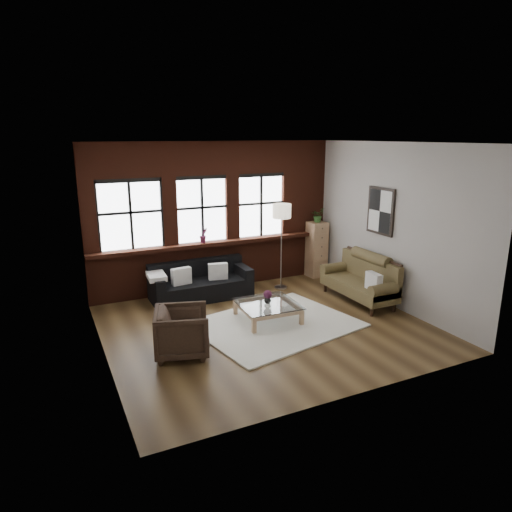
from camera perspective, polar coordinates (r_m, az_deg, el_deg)
name	(u,v)px	position (r m, az deg, el deg)	size (l,w,h in m)	color
floor	(265,326)	(8.28, 1.18, -8.77)	(5.50, 5.50, 0.00)	#47311A
ceiling	(266,143)	(7.58, 1.31, 13.97)	(5.50, 5.50, 0.00)	white
wall_back	(214,216)	(10.02, -5.23, 4.95)	(5.50, 5.50, 0.00)	#A9A39D
wall_front	(358,280)	(5.73, 12.59, -2.97)	(5.50, 5.50, 0.00)	#A9A39D
wall_left	(97,257)	(7.01, -19.26, -0.18)	(5.00, 5.00, 0.00)	#A9A39D
wall_right	(391,226)	(9.32, 16.56, 3.63)	(5.00, 5.00, 0.00)	#A9A39D
brick_backwall	(215,217)	(9.97, -5.11, 4.90)	(5.50, 0.12, 3.20)	#481C11
sill_ledge	(217,243)	(10.00, -4.85, 1.66)	(5.50, 0.30, 0.08)	#481C11
window_left	(131,216)	(9.48, -15.42, 4.83)	(1.38, 0.10, 1.50)	black
window_mid	(202,211)	(9.85, -6.79, 5.62)	(1.38, 0.10, 1.50)	black
window_right	(261,207)	(10.38, 0.58, 6.20)	(1.38, 0.10, 1.50)	black
wall_poster	(381,211)	(9.47, 15.33, 5.44)	(0.05, 0.74, 0.94)	black
shag_rug	(275,324)	(8.32, 2.38, -8.52)	(2.72, 2.14, 0.03)	white
dark_sofa	(201,281)	(9.59, -6.89, -3.10)	(2.07, 0.84, 0.75)	black
pillow_a	(181,276)	(9.32, -9.32, -2.51)	(0.40, 0.14, 0.34)	silver
pillow_b	(218,271)	(9.55, -4.77, -1.92)	(0.40, 0.14, 0.34)	silver
vintage_settee	(359,279)	(9.55, 12.71, -2.77)	(0.80, 1.81, 0.97)	brown
pillow_settee	(374,282)	(9.06, 14.50, -3.12)	(0.14, 0.38, 0.34)	silver
armchair	(182,332)	(7.24, -9.21, -9.34)	(0.80, 0.82, 0.75)	black
coffee_table	(268,312)	(8.46, 1.45, -7.02)	(1.04, 1.04, 0.35)	tan
vase	(268,300)	(8.37, 1.46, -5.47)	(0.13, 0.13, 0.14)	#B2B2B2
flowers	(268,294)	(8.33, 1.47, -4.81)	(0.16, 0.16, 0.16)	#521C39
drawer_chest	(316,249)	(11.03, 7.57, 0.83)	(0.41, 0.41, 1.32)	tan
potted_plant_top	(318,215)	(10.86, 7.72, 5.08)	(0.30, 0.26, 0.34)	#2D5923
floor_lamp	(281,244)	(9.99, 3.18, 1.56)	(0.40, 0.40, 2.04)	#A5A5A8
sill_plant	(204,235)	(9.82, -6.57, 2.59)	(0.18, 0.15, 0.33)	#521C39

